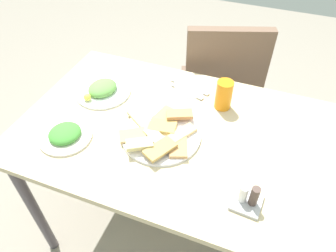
{
  "coord_description": "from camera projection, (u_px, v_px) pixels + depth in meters",
  "views": [
    {
      "loc": [
        0.29,
        -0.8,
        1.57
      ],
      "look_at": [
        -0.01,
        -0.02,
        0.76
      ],
      "focal_mm": 33.55,
      "sensor_mm": 36.0,
      "label": 1
    }
  ],
  "objects": [
    {
      "name": "ground_plane",
      "position": [
        171.0,
        225.0,
        1.7
      ],
      "size": [
        6.0,
        6.0,
        0.0
      ],
      "primitive_type": "plane",
      "color": "gray"
    },
    {
      "name": "dining_table",
      "position": [
        172.0,
        144.0,
        1.25
      ],
      "size": [
        1.17,
        0.77,
        0.73
      ],
      "color": "beige",
      "rests_on": "ground_plane"
    },
    {
      "name": "dining_chair",
      "position": [
        220.0,
        85.0,
        1.75
      ],
      "size": [
        0.54,
        0.54,
        0.91
      ],
      "color": "brown",
      "rests_on": "ground_plane"
    },
    {
      "name": "pide_platter",
      "position": [
        161.0,
        134.0,
        1.15
      ],
      "size": [
        0.32,
        0.3,
        0.04
      ],
      "color": "white",
      "rests_on": "dining_table"
    },
    {
      "name": "salad_plate_greens",
      "position": [
        65.0,
        135.0,
        1.15
      ],
      "size": [
        0.19,
        0.19,
        0.04
      ],
      "color": "white",
      "rests_on": "dining_table"
    },
    {
      "name": "salad_plate_rice",
      "position": [
        102.0,
        90.0,
        1.34
      ],
      "size": [
        0.24,
        0.24,
        0.05
      ],
      "color": "white",
      "rests_on": "dining_table"
    },
    {
      "name": "soda_can",
      "position": [
        224.0,
        95.0,
        1.24
      ],
      "size": [
        0.09,
        0.09,
        0.12
      ],
      "primitive_type": "cylinder",
      "rotation": [
        0.0,
        0.0,
        2.76
      ],
      "color": "orange",
      "rests_on": "dining_table"
    },
    {
      "name": "paper_napkin",
      "position": [
        188.0,
        90.0,
        1.36
      ],
      "size": [
        0.16,
        0.16,
        0.0
      ],
      "primitive_type": "cube",
      "rotation": [
        0.0,
        0.0,
        0.39
      ],
      "color": "white",
      "rests_on": "dining_table"
    },
    {
      "name": "fork",
      "position": [
        187.0,
        91.0,
        1.35
      ],
      "size": [
        0.16,
        0.07,
        0.0
      ],
      "primitive_type": "cube",
      "rotation": [
        0.0,
        0.0,
        -0.32
      ],
      "color": "silver",
      "rests_on": "paper_napkin"
    },
    {
      "name": "spoon",
      "position": [
        190.0,
        87.0,
        1.37
      ],
      "size": [
        0.19,
        0.06,
        0.0
      ],
      "primitive_type": "cube",
      "rotation": [
        0.0,
        0.0,
        -0.25
      ],
      "color": "silver",
      "rests_on": "paper_napkin"
    },
    {
      "name": "condiment_caddy",
      "position": [
        248.0,
        199.0,
        0.94
      ],
      "size": [
        0.1,
        0.1,
        0.08
      ],
      "color": "#B2B2B7",
      "rests_on": "dining_table"
    }
  ]
}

